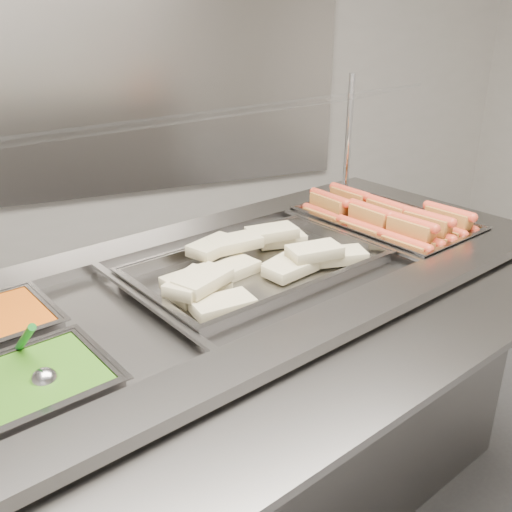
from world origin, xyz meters
name	(u,v)px	position (x,y,z in m)	size (l,w,h in m)	color
back_panel	(114,98)	(0.00, 2.45, 1.20)	(3.00, 0.04, 1.20)	#9B9691
steam_counter	(244,401)	(-0.03, 0.29, 0.49)	(2.22, 1.45, 0.98)	slate
tray_rail	(389,364)	(0.12, -0.24, 0.92)	(1.96, 0.92, 0.06)	gray
sneeze_guard	(192,124)	(-0.10, 0.52, 1.37)	(1.81, 0.82, 0.48)	silver
pan_hotdogs	(385,231)	(0.62, 0.48, 0.93)	(0.53, 0.68, 0.11)	gray
pan_wraps	(259,271)	(0.03, 0.31, 0.95)	(0.83, 0.63, 0.08)	gray
pan_peas	(29,399)	(-0.66, -0.06, 0.93)	(0.39, 0.34, 0.11)	gray
hotdogs_in_buns	(386,220)	(0.60, 0.46, 0.99)	(0.47, 0.61, 0.13)	#9E5B21
tortilla_wraps	(250,263)	(0.00, 0.30, 0.98)	(0.69, 0.48, 0.08)	tan
serving_spoon	(41,373)	(-0.63, -0.06, 0.99)	(0.08, 0.19, 0.16)	#B3B3B8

